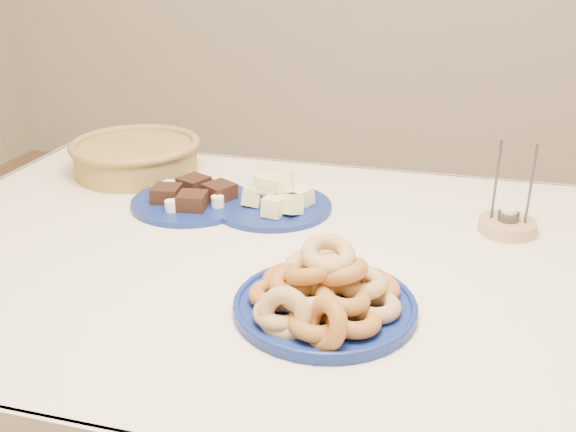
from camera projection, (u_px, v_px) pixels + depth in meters
The scene contains 6 objects.
dining_table at pixel (294, 298), 1.32m from camera, with size 1.71×1.11×0.75m.
donut_platter at pixel (324, 294), 1.06m from camera, with size 0.38×0.38×0.14m.
melon_plate at pixel (274, 199), 1.47m from camera, with size 0.36×0.36×0.09m.
brownie_plate at pixel (192, 199), 1.50m from camera, with size 0.33×0.33×0.05m.
wicker_basket at pixel (136, 155), 1.70m from camera, with size 0.45×0.45×0.09m.
candle_holder at pixel (507, 224), 1.36m from camera, with size 0.14×0.14×0.20m.
Camera 1 is at (0.28, -1.11, 1.32)m, focal length 40.00 mm.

